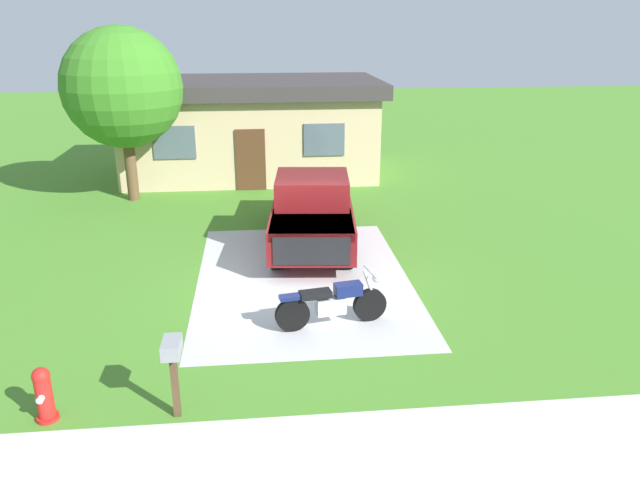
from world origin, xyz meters
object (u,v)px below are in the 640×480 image
(pickup_truck, at_px, (312,207))
(neighbor_house, at_px, (250,126))
(motorcycle, at_px, (333,303))
(shade_tree, at_px, (122,88))
(mailbox, at_px, (173,358))
(fire_hydrant, at_px, (44,395))

(pickup_truck, xyz_separation_m, neighbor_house, (-1.62, 7.93, 0.84))
(pickup_truck, relative_size, neighbor_house, 0.60)
(motorcycle, xyz_separation_m, shade_tree, (-5.42, 9.37, 3.10))
(mailbox, relative_size, neighbor_house, 0.13)
(shade_tree, height_order, neighbor_house, shade_tree)
(fire_hydrant, xyz_separation_m, neighbor_house, (2.96, 15.22, 1.36))
(motorcycle, distance_m, mailbox, 3.75)
(motorcycle, relative_size, shade_tree, 0.40)
(mailbox, bearing_deg, pickup_truck, 69.99)
(pickup_truck, relative_size, mailbox, 4.59)
(neighbor_house, bearing_deg, shade_tree, -139.06)
(motorcycle, bearing_deg, shade_tree, 120.06)
(neighbor_house, bearing_deg, fire_hydrant, -101.02)
(motorcycle, height_order, mailbox, mailbox)
(motorcycle, bearing_deg, neighbor_house, 97.07)
(motorcycle, xyz_separation_m, mailbox, (-2.65, -2.60, 0.51))
(motorcycle, distance_m, shade_tree, 11.26)
(pickup_truck, height_order, mailbox, pickup_truck)
(motorcycle, relative_size, fire_hydrant, 2.52)
(shade_tree, xyz_separation_m, neighbor_house, (3.85, 3.34, -1.78))
(motorcycle, height_order, fire_hydrant, motorcycle)
(mailbox, distance_m, shade_tree, 12.56)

